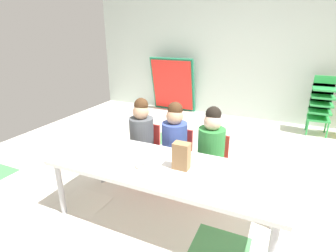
# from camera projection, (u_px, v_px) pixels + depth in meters

# --- Properties ---
(ground_plane) EXTENTS (6.06, 5.10, 0.02)m
(ground_plane) POSITION_uv_depth(u_px,v_px,m) (199.00, 180.00, 2.97)
(ground_plane) COLOR silver
(back_wall) EXTENTS (6.06, 0.10, 2.63)m
(back_wall) POSITION_uv_depth(u_px,v_px,m) (247.00, 46.00, 4.69)
(back_wall) COLOR #B2C1B7
(back_wall) RESTS_ON ground_plane
(craft_table) EXTENTS (1.93, 0.69, 0.55)m
(craft_table) POSITION_uv_depth(u_px,v_px,m) (164.00, 170.00, 2.16)
(craft_table) COLOR white
(craft_table) RESTS_ON ground_plane
(seated_child_near_camera) EXTENTS (0.34, 0.34, 0.92)m
(seated_child_near_camera) POSITION_uv_depth(u_px,v_px,m) (142.00, 131.00, 2.84)
(seated_child_near_camera) COLOR red
(seated_child_near_camera) RESTS_ON ground_plane
(seated_child_middle_seat) EXTENTS (0.32, 0.31, 0.92)m
(seated_child_middle_seat) POSITION_uv_depth(u_px,v_px,m) (175.00, 137.00, 2.69)
(seated_child_middle_seat) COLOR red
(seated_child_middle_seat) RESTS_ON ground_plane
(seated_child_far_right) EXTENTS (0.32, 0.31, 0.92)m
(seated_child_far_right) POSITION_uv_depth(u_px,v_px,m) (212.00, 143.00, 2.54)
(seated_child_far_right) COLOR red
(seated_child_far_right) RESTS_ON ground_plane
(kid_chair_green_stack) EXTENTS (0.32, 0.30, 0.92)m
(kid_chair_green_stack) POSITION_uv_depth(u_px,v_px,m) (321.00, 102.00, 4.11)
(kid_chair_green_stack) COLOR green
(kid_chair_green_stack) RESTS_ON ground_plane
(folded_activity_table) EXTENTS (0.90, 0.29, 1.09)m
(folded_activity_table) POSITION_uv_depth(u_px,v_px,m) (173.00, 85.00, 5.31)
(folded_activity_table) COLOR #19724C
(folded_activity_table) RESTS_ON ground_plane
(paper_bag_brown) EXTENTS (0.13, 0.09, 0.22)m
(paper_bag_brown) POSITION_uv_depth(u_px,v_px,m) (181.00, 156.00, 2.06)
(paper_bag_brown) COLOR #9E754C
(paper_bag_brown) RESTS_ON craft_table
(paper_plate_near_edge) EXTENTS (0.18, 0.18, 0.01)m
(paper_plate_near_edge) POSITION_uv_depth(u_px,v_px,m) (142.00, 167.00, 2.11)
(paper_plate_near_edge) COLOR white
(paper_plate_near_edge) RESTS_ON craft_table
(paper_plate_center_table) EXTENTS (0.18, 0.18, 0.01)m
(paper_plate_center_table) POSITION_uv_depth(u_px,v_px,m) (143.00, 154.00, 2.34)
(paper_plate_center_table) COLOR white
(paper_plate_center_table) RESTS_ON craft_table
(donut_powdered_on_plate) EXTENTS (0.11, 0.11, 0.03)m
(donut_powdered_on_plate) POSITION_uv_depth(u_px,v_px,m) (142.00, 165.00, 2.10)
(donut_powdered_on_plate) COLOR white
(donut_powdered_on_plate) RESTS_ON craft_table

